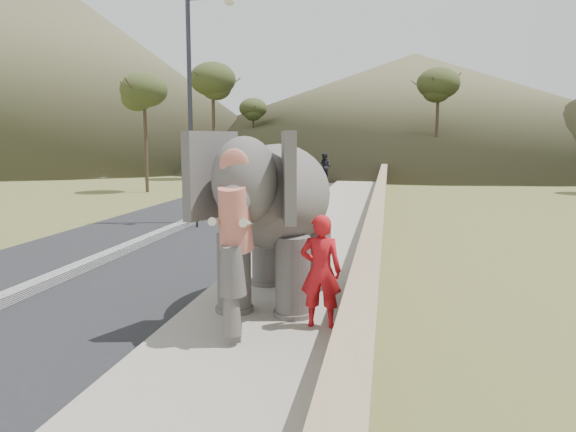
% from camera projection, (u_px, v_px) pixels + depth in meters
% --- Properties ---
extents(ground, '(160.00, 160.00, 0.00)m').
position_uv_depth(ground, '(242.00, 362.00, 7.79)').
color(ground, olive).
rests_on(ground, ground).
extents(road, '(7.00, 120.00, 0.03)m').
position_uv_depth(road, '(172.00, 232.00, 18.41)').
color(road, black).
rests_on(road, ground).
extents(median, '(0.35, 120.00, 0.22)m').
position_uv_depth(median, '(172.00, 229.00, 18.39)').
color(median, black).
rests_on(median, ground).
extents(walkway, '(3.00, 120.00, 0.15)m').
position_uv_depth(walkway, '(324.00, 235.00, 17.52)').
color(walkway, '#9E9687').
rests_on(walkway, ground).
extents(parapet, '(0.30, 120.00, 1.10)m').
position_uv_depth(parapet, '(377.00, 221.00, 17.17)').
color(parapet, tan).
rests_on(parapet, ground).
extents(lamppost, '(1.76, 0.36, 8.00)m').
position_uv_depth(lamppost, '(198.00, 86.00, 19.60)').
color(lamppost, '#2D2C31').
rests_on(lamppost, ground).
extents(signboard, '(0.60, 0.08, 2.40)m').
position_uv_depth(signboard, '(196.00, 180.00, 19.08)').
color(signboard, '#2D2D33').
rests_on(signboard, ground).
extents(hill_left, '(60.00, 60.00, 22.00)m').
position_uv_depth(hill_left, '(49.00, 70.00, 66.51)').
color(hill_left, brown).
rests_on(hill_left, ground).
extents(hill_far, '(80.00, 80.00, 14.00)m').
position_uv_depth(hill_far, '(414.00, 108.00, 74.18)').
color(hill_far, brown).
rests_on(hill_far, ground).
extents(elephant_and_man, '(2.47, 4.27, 2.98)m').
position_uv_depth(elephant_and_man, '(279.00, 219.00, 10.11)').
color(elephant_and_man, '#635E5A').
rests_on(elephant_and_man, ground).
extents(motorcyclist, '(1.65, 1.82, 2.06)m').
position_uv_depth(motorcyclist, '(321.00, 172.00, 37.45)').
color(motorcyclist, maroon).
rests_on(motorcyclist, ground).
extents(trees, '(48.88, 43.05, 8.77)m').
position_uv_depth(trees, '(420.00, 126.00, 36.16)').
color(trees, '#473828').
rests_on(trees, ground).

